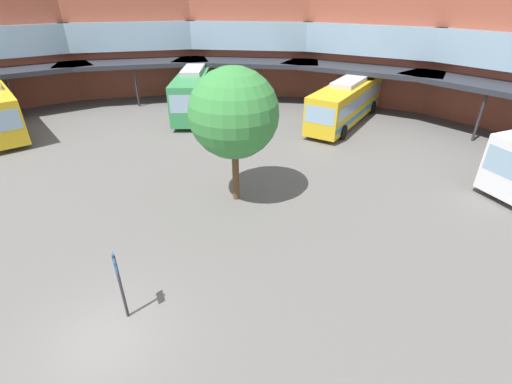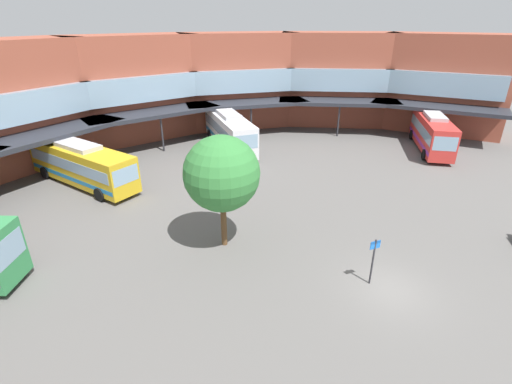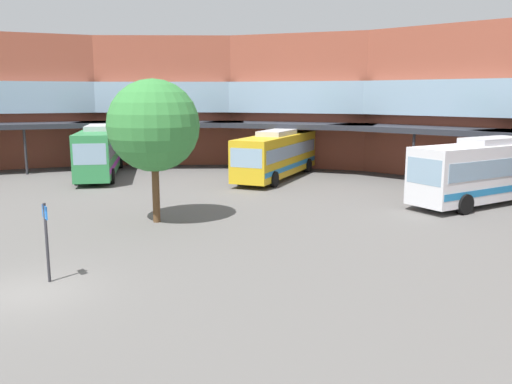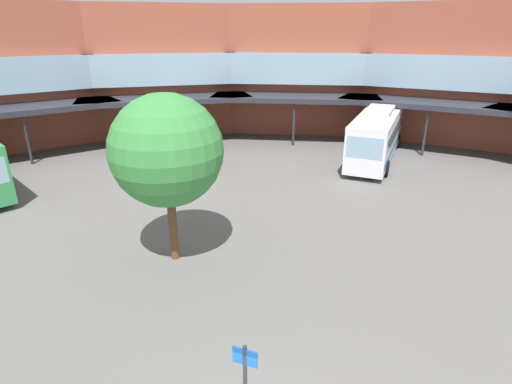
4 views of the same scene
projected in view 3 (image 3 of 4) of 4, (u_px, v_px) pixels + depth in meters
ground_plane at (29, 293)px, 17.27m from camera, size 119.06×119.06×0.00m
station_building at (322, 103)px, 35.87m from camera, size 76.12×37.68×11.28m
bus_0 at (100, 150)px, 41.56m from camera, size 9.72×10.83×3.94m
bus_2 at (491, 170)px, 31.19m from camera, size 7.61×11.32×3.83m
bus_4 at (277, 154)px, 40.47m from camera, size 4.11×11.80×3.62m
plaza_tree at (154, 126)px, 25.94m from camera, size 4.48×4.48×7.03m
stop_sign_post at (46, 234)px, 17.97m from camera, size 0.56×0.30×2.73m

